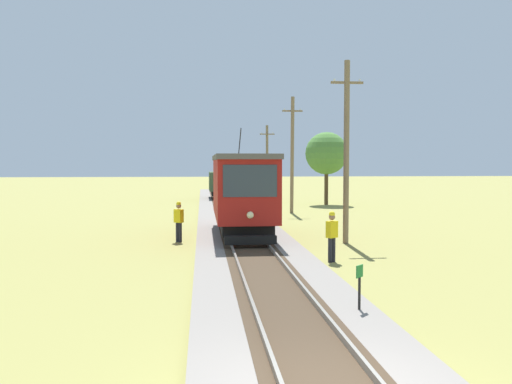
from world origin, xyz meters
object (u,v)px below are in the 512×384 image
object	(u,v)px
utility_pole_far	(267,161)
trackside_signal_marker	(359,288)
red_tram	(242,190)
utility_pole_mid	(292,154)
utility_pole_near_tram	(346,150)
tree_right_near	(326,154)
second_worker	(179,220)
freight_car	(222,183)
track_worker	(332,234)

from	to	relation	value
utility_pole_far	trackside_signal_marker	size ratio (longest dim) A/B	5.98
red_tram	utility_pole_mid	world-z (taller)	utility_pole_mid
utility_pole_near_tram	tree_right_near	size ratio (longest dim) A/B	1.29
second_worker	utility_pole_near_tram	bearing A→B (deg)	-58.55
utility_pole_near_tram	trackside_signal_marker	size ratio (longest dim) A/B	6.61
freight_car	track_worker	size ratio (longest dim) A/B	2.91
utility_pole_mid	track_worker	xyz separation A→B (m)	(-1.66, -18.11, -3.10)
freight_car	utility_pole_far	distance (m)	4.79
utility_pole_near_tram	trackside_signal_marker	distance (m)	11.67
utility_pole_mid	second_worker	distance (m)	14.96
tree_right_near	trackside_signal_marker	bearing A→B (deg)	-101.93
utility_pole_mid	track_worker	distance (m)	18.45
utility_pole_far	track_worker	size ratio (longest dim) A/B	3.95
track_worker	utility_pole_mid	bearing A→B (deg)	140.32
utility_pole_far	tree_right_near	xyz separation A→B (m)	(4.12, -6.85, 0.63)
red_tram	trackside_signal_marker	bearing A→B (deg)	-82.80
utility_pole_near_tram	track_worker	size ratio (longest dim) A/B	4.37
second_worker	tree_right_near	size ratio (longest dim) A/B	0.30
freight_car	track_worker	xyz separation A→B (m)	(2.64, -31.87, -0.57)
second_worker	tree_right_near	xyz separation A→B (m)	(11.29, 20.10, 3.27)
trackside_signal_marker	second_worker	size ratio (longest dim) A/B	0.66
red_tram	freight_car	bearing A→B (deg)	90.01
track_worker	tree_right_near	xyz separation A→B (m)	(5.78, 25.44, 3.27)
utility_pole_near_tram	track_worker	distance (m)	5.47
trackside_signal_marker	track_worker	xyz separation A→B (m)	(1.00, 6.62, 0.32)
track_worker	tree_right_near	world-z (taller)	tree_right_near
tree_right_near	utility_pole_far	bearing A→B (deg)	121.03
red_tram	tree_right_near	world-z (taller)	tree_right_near
red_tram	utility_pole_near_tram	world-z (taller)	utility_pole_near_tram
trackside_signal_marker	second_worker	distance (m)	12.79
utility_pole_near_tram	utility_pole_far	size ratio (longest dim) A/B	1.11
red_tram	utility_pole_near_tram	bearing A→B (deg)	-26.46
track_worker	second_worker	bearing A→B (deg)	-168.58
freight_car	trackside_signal_marker	xyz separation A→B (m)	(1.65, -38.49, -0.89)
red_tram	utility_pole_far	distance (m)	26.29
utility_pole_near_tram	utility_pole_mid	distance (m)	13.85
utility_pole_near_tram	second_worker	distance (m)	7.85
red_tram	freight_car	distance (m)	25.49
trackside_signal_marker	second_worker	bearing A→B (deg)	110.69
utility_pole_mid	second_worker	bearing A→B (deg)	-119.33
tree_right_near	second_worker	bearing A→B (deg)	-119.33
freight_car	tree_right_near	world-z (taller)	tree_right_near
freight_car	second_worker	xyz separation A→B (m)	(-2.87, -26.53, -0.57)
utility_pole_mid	trackside_signal_marker	distance (m)	25.10
freight_car	trackside_signal_marker	distance (m)	38.53
freight_car	tree_right_near	xyz separation A→B (m)	(8.42, -6.43, 2.70)
red_tram	tree_right_near	xyz separation A→B (m)	(8.42, 19.05, 2.06)
utility_pole_mid	second_worker	world-z (taller)	utility_pole_mid
utility_pole_mid	tree_right_near	size ratio (longest dim) A/B	1.32
red_tram	second_worker	bearing A→B (deg)	-159.99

